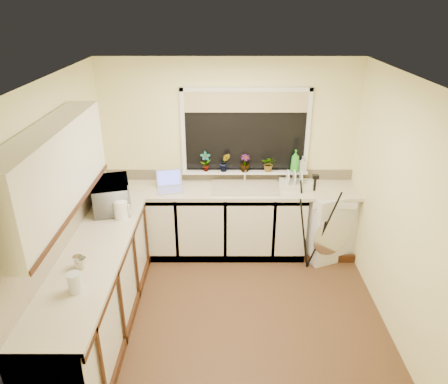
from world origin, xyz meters
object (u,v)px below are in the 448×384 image
(soap_bottle_clear, at_px, (302,164))
(laptop, at_px, (170,184))
(soap_bottle_green, at_px, (295,161))
(plant_b, at_px, (225,162))
(cup_back, at_px, (311,183))
(plant_c, at_px, (245,163))
(plant_d, at_px, (269,164))
(microwave, at_px, (111,195))
(washing_machine, at_px, (326,221))
(cup_left, at_px, (81,263))
(steel_jar, at_px, (78,262))
(dish_rack, at_px, (295,185))
(glass_jug, at_px, (75,282))
(kettle, at_px, (121,210))
(plant_a, at_px, (206,162))
(tripod, at_px, (311,223))

(soap_bottle_clear, bearing_deg, laptop, -171.86)
(laptop, xyz_separation_m, soap_bottle_green, (1.57, 0.21, 0.23))
(plant_b, xyz_separation_m, cup_back, (1.08, -0.15, -0.23))
(plant_c, bearing_deg, plant_d, 1.22)
(microwave, relative_size, plant_b, 2.36)
(soap_bottle_green, bearing_deg, washing_machine, -28.13)
(laptop, xyz_separation_m, cup_left, (-0.58, -1.69, -0.01))
(steel_jar, relative_size, soap_bottle_green, 0.40)
(laptop, xyz_separation_m, plant_d, (1.24, 0.23, 0.19))
(washing_machine, bearing_deg, dish_rack, 148.02)
(washing_machine, xyz_separation_m, microwave, (-2.58, -0.51, 0.61))
(glass_jug, bearing_deg, kettle, 85.76)
(laptop, distance_m, cup_left, 1.79)
(washing_machine, height_order, plant_a, plant_a)
(microwave, bearing_deg, tripod, -101.45)
(laptop, bearing_deg, cup_back, -9.67)
(tripod, xyz_separation_m, glass_jug, (-2.23, -1.65, 0.36))
(soap_bottle_clear, bearing_deg, steel_jar, -139.79)
(dish_rack, xyz_separation_m, plant_b, (-0.89, 0.16, 0.24))
(kettle, height_order, plant_a, plant_a)
(dish_rack, bearing_deg, tripod, -64.70)
(tripod, xyz_separation_m, soap_bottle_clear, (-0.04, 0.61, 0.53))
(plant_c, bearing_deg, cup_left, -128.41)
(cup_left, bearing_deg, glass_jug, -80.08)
(tripod, height_order, plant_c, plant_c)
(microwave, distance_m, cup_back, 2.43)
(glass_jug, relative_size, cup_left, 1.56)
(cup_back, bearing_deg, kettle, -159.02)
(tripod, bearing_deg, soap_bottle_green, 113.02)
(dish_rack, xyz_separation_m, soap_bottle_green, (0.00, 0.15, 0.26))
(microwave, bearing_deg, laptop, -63.68)
(tripod, distance_m, cup_left, 2.66)
(plant_c, bearing_deg, laptop, -166.83)
(tripod, bearing_deg, cup_back, 93.15)
(laptop, bearing_deg, plant_d, -1.81)
(washing_machine, relative_size, cup_left, 8.31)
(washing_machine, distance_m, plant_b, 1.51)
(cup_back, bearing_deg, soap_bottle_green, 143.89)
(glass_jug, bearing_deg, washing_machine, 38.66)
(washing_machine, bearing_deg, plant_c, 145.49)
(plant_b, relative_size, soap_bottle_clear, 1.26)
(plant_a, height_order, soap_bottle_green, soap_bottle_green)
(glass_jug, height_order, plant_b, plant_b)
(dish_rack, bearing_deg, washing_machine, -2.39)
(steel_jar, distance_m, plant_c, 2.46)
(washing_machine, bearing_deg, soap_bottle_clear, 119.85)
(kettle, xyz_separation_m, plant_a, (0.87, 0.99, 0.18))
(kettle, relative_size, steel_jar, 1.71)
(plant_b, bearing_deg, plant_d, 0.32)
(tripod, distance_m, microwave, 2.34)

